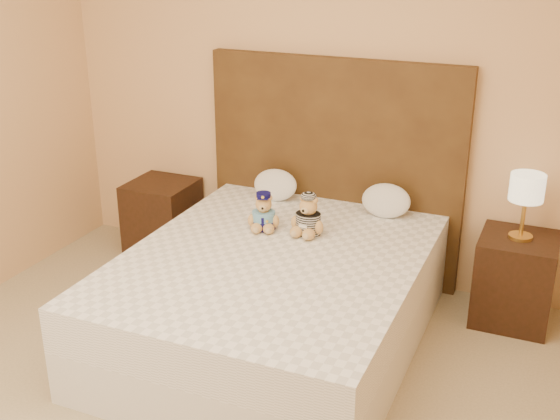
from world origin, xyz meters
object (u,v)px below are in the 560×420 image
object	(u,v)px
bed	(274,298)
lamp	(527,191)
teddy_prisoner	(308,215)
nightstand_left	(163,218)
pillow_left	(275,184)
teddy_police	(264,211)
nightstand_right	(514,279)
pillow_right	(386,199)

from	to	relation	value
bed	lamp	size ratio (longest dim) A/B	5.00
bed	teddy_prisoner	distance (m)	0.54
nightstand_left	pillow_left	bearing A→B (deg)	1.91
lamp	pillow_left	world-z (taller)	lamp
teddy_prisoner	teddy_police	bearing A→B (deg)	-166.98
lamp	teddy_police	bearing A→B (deg)	-161.74
nightstand_left	pillow_left	world-z (taller)	pillow_left
lamp	pillow_left	size ratio (longest dim) A/B	1.29
lamp	teddy_prisoner	size ratio (longest dim) A/B	1.61
nightstand_left	pillow_left	distance (m)	0.98
bed	nightstand_right	size ratio (longest dim) A/B	3.64
teddy_police	teddy_prisoner	xyz separation A→B (m)	(0.28, 0.03, 0.01)
nightstand_left	lamp	xyz separation A→B (m)	(2.50, 0.00, 0.57)
lamp	pillow_right	xyz separation A→B (m)	(-0.83, 0.03, -0.19)
teddy_prisoner	pillow_left	world-z (taller)	teddy_prisoner
lamp	teddy_prisoner	world-z (taller)	lamp
teddy_police	teddy_prisoner	distance (m)	0.28
nightstand_right	pillow_left	distance (m)	1.65
nightstand_right	pillow_left	size ratio (longest dim) A/B	1.77
nightstand_right	pillow_right	xyz separation A→B (m)	(-0.83, 0.03, 0.39)
pillow_left	pillow_right	distance (m)	0.77
teddy_prisoner	nightstand_right	bearing A→B (deg)	26.71
nightstand_right	teddy_prisoner	size ratio (longest dim) A/B	2.22
lamp	bed	bearing A→B (deg)	-147.38
pillow_right	nightstand_right	bearing A→B (deg)	-2.06
teddy_prisoner	bed	bearing A→B (deg)	-95.34
nightstand_right	pillow_left	bearing A→B (deg)	178.93
bed	teddy_prisoner	world-z (taller)	teddy_prisoner
lamp	nightstand_left	bearing A→B (deg)	180.00
nightstand_right	pillow_right	distance (m)	0.92
teddy_prisoner	pillow_right	xyz separation A→B (m)	(0.35, 0.48, -0.01)
bed	teddy_police	bearing A→B (deg)	122.73
bed	pillow_right	xyz separation A→B (m)	(0.42, 0.83, 0.39)
nightstand_left	teddy_police	size ratio (longest dim) A/B	2.35
bed	lamp	world-z (taller)	lamp
lamp	teddy_police	world-z (taller)	lamp
pillow_left	nightstand_right	bearing A→B (deg)	-1.07
nightstand_left	lamp	bearing A→B (deg)	0.00
lamp	pillow_left	distance (m)	1.61
nightstand_right	pillow_right	bearing A→B (deg)	177.94
bed	pillow_right	size ratio (longest dim) A/B	6.33
bed	nightstand_left	size ratio (longest dim) A/B	3.64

